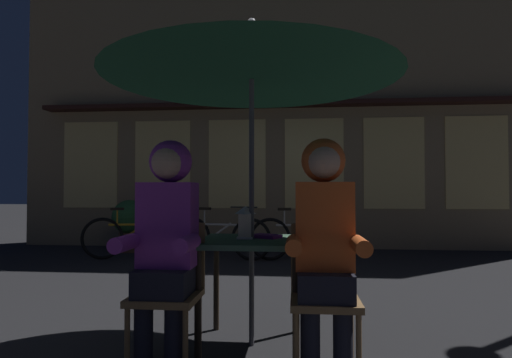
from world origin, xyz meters
TOP-DOWN VIEW (x-y plane):
  - ground_plane at (0.00, 0.00)m, footprint 60.00×60.00m
  - cafe_table at (0.00, 0.00)m, footprint 0.72×0.72m
  - patio_umbrella at (0.00, 0.00)m, footprint 2.10×2.10m
  - lantern at (-0.05, 0.01)m, footprint 0.11×0.11m
  - chair_left at (-0.48, -0.37)m, footprint 0.40×0.40m
  - chair_right at (0.48, -0.37)m, footprint 0.40×0.40m
  - person_left_hooded at (-0.48, -0.43)m, footprint 0.45×0.56m
  - person_right_hooded at (0.48, -0.43)m, footprint 0.45×0.56m
  - shopfront_building at (-0.09, 5.40)m, footprint 10.00×0.93m
  - bicycle_nearest at (-2.25, 3.60)m, footprint 1.64×0.45m
  - bicycle_second at (-0.89, 3.70)m, footprint 1.65×0.42m
  - bicycle_third at (0.40, 3.74)m, footprint 1.66×0.36m
  - book at (0.09, 0.09)m, footprint 0.24×0.22m
  - potted_plant at (-2.65, 4.34)m, footprint 0.60×0.60m

SIDE VIEW (x-z plane):
  - ground_plane at x=0.00m, z-range 0.00..0.00m
  - bicycle_nearest at x=-2.25m, z-range -0.07..0.77m
  - bicycle_second at x=-0.89m, z-range -0.07..0.77m
  - bicycle_third at x=0.40m, z-range -0.07..0.77m
  - chair_left at x=-0.48m, z-range 0.05..0.92m
  - chair_right at x=0.48m, z-range 0.05..0.92m
  - potted_plant at x=-2.65m, z-range 0.08..1.00m
  - cafe_table at x=0.00m, z-range 0.27..1.01m
  - book at x=0.09m, z-range 0.74..0.76m
  - person_left_hooded at x=-0.48m, z-range 0.15..1.55m
  - person_right_hooded at x=0.48m, z-range 0.15..1.55m
  - lantern at x=-0.05m, z-range 0.75..0.98m
  - patio_umbrella at x=0.00m, z-range 0.90..3.21m
  - shopfront_building at x=-0.09m, z-range -0.01..6.19m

